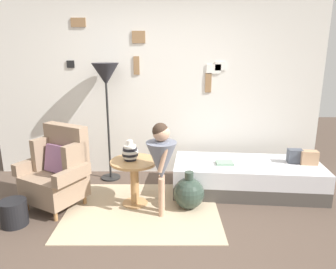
{
  "coord_description": "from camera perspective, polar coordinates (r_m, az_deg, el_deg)",
  "views": [
    {
      "loc": [
        0.16,
        -2.67,
        1.82
      ],
      "look_at": [
        0.15,
        0.95,
        0.85
      ],
      "focal_mm": 33.61,
      "sensor_mm": 36.0,
      "label": 1
    }
  ],
  "objects": [
    {
      "name": "ground_plane",
      "position": [
        3.24,
        -2.86,
        -19.23
      ],
      "size": [
        12.0,
        12.0,
        0.0
      ],
      "primitive_type": "plane",
      "color": "#4C3D33"
    },
    {
      "name": "gallery_wall",
      "position": [
        4.66,
        -1.83,
        8.6
      ],
      "size": [
        4.8,
        0.12,
        2.6
      ],
      "color": "silver",
      "rests_on": "ground"
    },
    {
      "name": "rug",
      "position": [
        3.83,
        -4.51,
        -13.4
      ],
      "size": [
        1.77,
        1.42,
        0.01
      ],
      "primitive_type": "cube",
      "color": "tan",
      "rests_on": "ground"
    },
    {
      "name": "armchair",
      "position": [
        3.97,
        -19.16,
        -6.24
      ],
      "size": [
        0.9,
        0.83,
        0.97
      ],
      "color": "#9E7042",
      "rests_on": "ground"
    },
    {
      "name": "daybed",
      "position": [
        4.33,
        14.23,
        -7.48
      ],
      "size": [
        1.97,
        0.98,
        0.4
      ],
      "color": "#4C4742",
      "rests_on": "ground"
    },
    {
      "name": "pillow_head",
      "position": [
        4.44,
        24.33,
        -3.85
      ],
      "size": [
        0.22,
        0.13,
        0.18
      ],
      "primitive_type": "cube",
      "rotation": [
        0.0,
        0.0,
        -0.06
      ],
      "color": "tan",
      "rests_on": "daybed"
    },
    {
      "name": "pillow_mid",
      "position": [
        4.42,
        22.16,
        -3.66
      ],
      "size": [
        0.19,
        0.13,
        0.18
      ],
      "primitive_type": "cube",
      "rotation": [
        0.0,
        0.0,
        -0.06
      ],
      "color": "#474C56",
      "rests_on": "daybed"
    },
    {
      "name": "side_table",
      "position": [
        3.8,
        -5.97,
        -7.0
      ],
      "size": [
        0.56,
        0.56,
        0.56
      ],
      "color": "tan",
      "rests_on": "ground"
    },
    {
      "name": "vase_striped",
      "position": [
        3.73,
        -6.74,
        -3.19
      ],
      "size": [
        0.19,
        0.19,
        0.24
      ],
      "color": "black",
      "rests_on": "side_table"
    },
    {
      "name": "floor_lamp",
      "position": [
        4.41,
        -11.04,
        9.69
      ],
      "size": [
        0.37,
        0.37,
        1.66
      ],
      "color": "black",
      "rests_on": "ground"
    },
    {
      "name": "person_child",
      "position": [
        3.45,
        -1.05,
        -4.25
      ],
      "size": [
        0.34,
        0.34,
        1.08
      ],
      "color": "tan",
      "rests_on": "ground"
    },
    {
      "name": "book_on_daybed",
      "position": [
        4.14,
        10.38,
        -5.1
      ],
      "size": [
        0.22,
        0.16,
        0.03
      ],
      "primitive_type": "cube",
      "rotation": [
        0.0,
        0.0,
        -0.02
      ],
      "color": "gray",
      "rests_on": "daybed"
    },
    {
      "name": "demijohn_near",
      "position": [
        3.79,
        3.93,
        -10.53
      ],
      "size": [
        0.37,
        0.37,
        0.46
      ],
      "color": "#2D3D33",
      "rests_on": "ground"
    },
    {
      "name": "magazine_basket",
      "position": [
        3.84,
        -26.03,
        -12.61
      ],
      "size": [
        0.28,
        0.28,
        0.28
      ],
      "primitive_type": "cylinder",
      "color": "black",
      "rests_on": "ground"
    }
  ]
}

